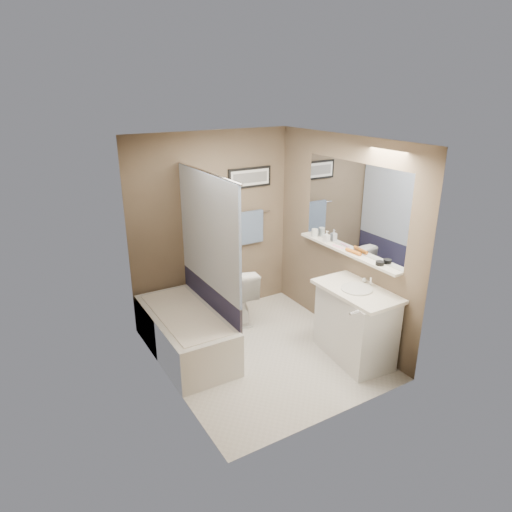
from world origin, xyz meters
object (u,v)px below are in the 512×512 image
toilet (236,293)px  glass_jar (315,233)px  bathtub (185,333)px  hair_brush_front (353,252)px  soap_bottle (327,236)px  candle_bowl_near (380,263)px  vanity (355,325)px

toilet → glass_jar: size_ratio=7.38×
bathtub → hair_brush_front: hair_brush_front is taller
bathtub → soap_bottle: 2.03m
soap_bottle → candle_bowl_near: bearing=-90.0°
bathtub → toilet: toilet is taller
hair_brush_front → toilet: bearing=127.9°
candle_bowl_near → glass_jar: glass_jar is taller
bathtub → glass_jar: size_ratio=15.00×
hair_brush_front → glass_jar: size_ratio=2.20×
vanity → candle_bowl_near: 0.76m
bathtub → hair_brush_front: size_ratio=6.82×
hair_brush_front → glass_jar: bearing=90.0°
vanity → soap_bottle: soap_bottle is taller
vanity → glass_jar: glass_jar is taller
candle_bowl_near → hair_brush_front: (0.00, 0.41, 0.00)m
candle_bowl_near → glass_jar: 1.12m
bathtub → soap_bottle: (1.79, -0.25, 0.93)m
vanity → glass_jar: 1.29m
toilet → hair_brush_front: (0.90, -1.15, 0.77)m
candle_bowl_near → bathtub: bearing=147.5°
toilet → glass_jar: (0.90, -0.44, 0.80)m
hair_brush_front → glass_jar: (0.00, 0.71, 0.03)m
toilet → glass_jar: 1.28m
glass_jar → soap_bottle: (0.00, -0.23, 0.02)m
glass_jar → vanity: bearing=-100.2°
candle_bowl_near → vanity: bearing=152.2°
candle_bowl_near → glass_jar: size_ratio=0.90×
hair_brush_front → glass_jar: 0.71m
toilet → candle_bowl_near: (0.90, -1.56, 0.77)m
vanity → soap_bottle: bearing=83.3°
bathtub → glass_jar: (1.79, -0.02, 0.92)m
bathtub → hair_brush_front: bearing=-21.8°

